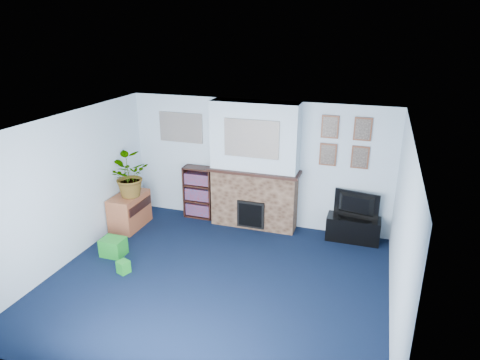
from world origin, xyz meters
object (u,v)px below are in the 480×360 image
(tv_stand, at_px, (353,229))
(television, at_px, (355,205))
(bookshelf, at_px, (199,193))
(sideboard, at_px, (130,210))

(tv_stand, bearing_deg, television, 90.00)
(tv_stand, xyz_separation_m, bookshelf, (-3.02, 0.08, 0.28))
(bookshelf, xyz_separation_m, sideboard, (-1.08, -0.84, -0.15))
(bookshelf, distance_m, sideboard, 1.37)
(television, bearing_deg, bookshelf, 10.04)
(sideboard, bearing_deg, tv_stand, 10.51)
(television, xyz_separation_m, bookshelf, (-3.02, 0.06, -0.17))
(television, distance_m, sideboard, 4.18)
(television, bearing_deg, tv_stand, 101.12)
(bookshelf, bearing_deg, sideboard, -142.20)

